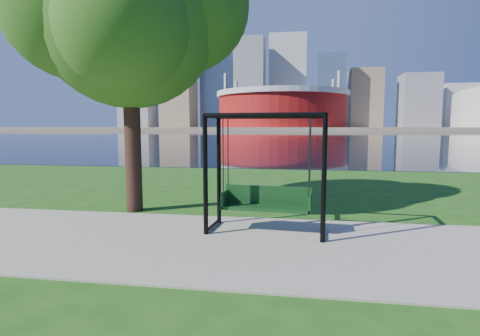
# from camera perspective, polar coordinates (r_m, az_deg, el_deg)

# --- Properties ---
(ground) EXTENTS (900.00, 900.00, 0.00)m
(ground) POSITION_cam_1_polar(r_m,az_deg,el_deg) (7.55, -0.89, -10.40)
(ground) COLOR #1E5114
(ground) RESTS_ON ground
(path) EXTENTS (120.00, 4.00, 0.03)m
(path) POSITION_cam_1_polar(r_m,az_deg,el_deg) (7.07, -1.60, -11.43)
(path) COLOR #9E937F
(path) RESTS_ON ground
(river) EXTENTS (900.00, 180.00, 0.02)m
(river) POSITION_cam_1_polar(r_m,az_deg,el_deg) (109.15, 8.41, 5.06)
(river) COLOR black
(river) RESTS_ON ground
(far_bank) EXTENTS (900.00, 228.00, 2.00)m
(far_bank) POSITION_cam_1_polar(r_m,az_deg,el_deg) (313.13, 8.85, 5.97)
(far_bank) COLOR #937F60
(far_bank) RESTS_ON ground
(stadium) EXTENTS (83.00, 83.00, 32.00)m
(stadium) POSITION_cam_1_polar(r_m,az_deg,el_deg) (242.68, 6.45, 9.07)
(stadium) COLOR maroon
(stadium) RESTS_ON far_bank
(skyline) EXTENTS (392.00, 66.00, 96.50)m
(skyline) POSITION_cam_1_polar(r_m,az_deg,el_deg) (328.30, 8.21, 12.10)
(skyline) COLOR gray
(skyline) RESTS_ON far_bank
(swing) EXTENTS (2.45, 1.20, 2.43)m
(swing) POSITION_cam_1_polar(r_m,az_deg,el_deg) (7.61, 4.08, -1.21)
(swing) COLOR black
(swing) RESTS_ON ground
(park_tree) EXTENTS (5.82, 5.26, 7.23)m
(park_tree) POSITION_cam_1_polar(r_m,az_deg,el_deg) (10.40, -16.74, 21.94)
(park_tree) COLOR black
(park_tree) RESTS_ON ground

